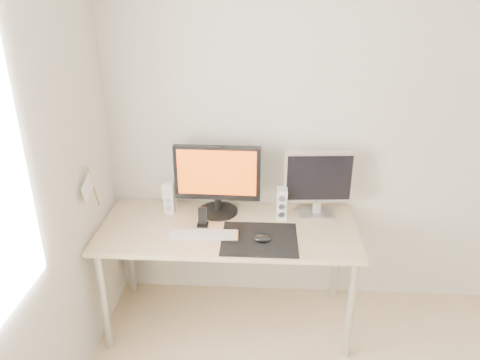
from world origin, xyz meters
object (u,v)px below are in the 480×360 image
object	(u,v)px
desk	(228,238)
mouse	(263,239)
keyboard	(203,235)
main_monitor	(217,178)
phone_dock	(203,220)
speaker_left	(169,198)
second_monitor	(318,180)
speaker_right	(282,204)

from	to	relation	value
desk	mouse	bearing A→B (deg)	-37.90
desk	keyboard	bearing A→B (deg)	-140.44
main_monitor	keyboard	xyz separation A→B (m)	(-0.06, -0.30, -0.25)
keyboard	phone_dock	bearing A→B (deg)	98.80
speaker_left	second_monitor	bearing A→B (deg)	1.46
desk	speaker_left	bearing A→B (deg)	156.30
desk	main_monitor	distance (m)	0.39
second_monitor	speaker_left	world-z (taller)	second_monitor
mouse	second_monitor	size ratio (longest dim) A/B	0.24
second_monitor	keyboard	distance (m)	0.81
main_monitor	speaker_right	world-z (taller)	main_monitor
mouse	speaker_left	size ratio (longest dim) A/B	0.53
desk	main_monitor	xyz separation A→B (m)	(-0.08, 0.18, 0.33)
second_monitor	keyboard	bearing A→B (deg)	-155.74
desk	keyboard	world-z (taller)	keyboard
second_monitor	speaker_left	distance (m)	0.97
mouse	speaker_left	world-z (taller)	speaker_left
mouse	phone_dock	size ratio (longest dim) A/B	0.88
speaker_right	keyboard	bearing A→B (deg)	-152.37
mouse	main_monitor	xyz separation A→B (m)	(-0.30, 0.35, 0.23)
main_monitor	phone_dock	distance (m)	0.29
speaker_left	keyboard	bearing A→B (deg)	-48.54
desk	main_monitor	size ratio (longest dim) A/B	2.90
speaker_left	phone_dock	bearing A→B (deg)	-35.59
second_monitor	phone_dock	distance (m)	0.78
mouse	desk	xyz separation A→B (m)	(-0.22, 0.17, -0.10)
mouse	phone_dock	xyz separation A→B (m)	(-0.38, 0.17, 0.01)
desk	speaker_right	bearing A→B (deg)	21.50
speaker_right	phone_dock	size ratio (longest dim) A/B	1.68
phone_dock	speaker_left	bearing A→B (deg)	144.41
speaker_right	phone_dock	world-z (taller)	speaker_right
mouse	main_monitor	distance (m)	0.52
speaker_right	phone_dock	xyz separation A→B (m)	(-0.49, -0.13, -0.07)
second_monitor	phone_dock	size ratio (longest dim) A/B	3.65
speaker_right	phone_dock	distance (m)	0.51
main_monitor	phone_dock	size ratio (longest dim) A/B	4.45
main_monitor	speaker_left	distance (m)	0.35
phone_dock	keyboard	bearing A→B (deg)	-81.20
desk	phone_dock	world-z (taller)	phone_dock
mouse	desk	world-z (taller)	mouse
main_monitor	phone_dock	bearing A→B (deg)	-113.72
mouse	speaker_right	xyz separation A→B (m)	(0.11, 0.30, 0.08)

